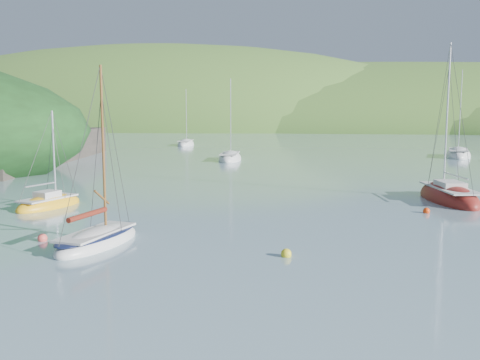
% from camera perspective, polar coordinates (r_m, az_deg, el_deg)
% --- Properties ---
extents(ground, '(700.00, 700.00, 0.00)m').
position_cam_1_polar(ground, '(23.86, -6.87, -7.25)').
color(ground, '#70919B').
rests_on(ground, ground).
extents(shoreline_hills, '(690.00, 135.00, 56.00)m').
position_cam_1_polar(shoreline_hills, '(195.24, 5.64, 5.68)').
color(shoreline_hills, '#326225').
rests_on(shoreline_hills, ground).
extents(daysailer_white, '(2.90, 5.86, 8.63)m').
position_cam_1_polar(daysailer_white, '(25.13, -14.94, -6.22)').
color(daysailer_white, silver).
rests_on(daysailer_white, ground).
extents(sloop_red, '(4.12, 8.06, 11.38)m').
position_cam_1_polar(sloop_red, '(38.39, 21.35, -1.77)').
color(sloop_red, maroon).
rests_on(sloop_red, ground).
extents(sailboat_yellow, '(3.22, 5.30, 6.58)m').
position_cam_1_polar(sailboat_yellow, '(35.55, -19.71, -2.48)').
color(sailboat_yellow, '#F0AB16').
rests_on(sailboat_yellow, ground).
extents(distant_sloop_a, '(3.36, 7.70, 10.67)m').
position_cam_1_polar(distant_sloop_a, '(64.60, -1.08, 2.28)').
color(distant_sloop_a, silver).
rests_on(distant_sloop_a, ground).
extents(distant_sloop_b, '(4.48, 8.92, 12.16)m').
position_cam_1_polar(distant_sloop_b, '(74.76, 22.25, 2.44)').
color(distant_sloop_b, silver).
rests_on(distant_sloop_b, ground).
extents(distant_sloop_c, '(3.40, 7.56, 10.43)m').
position_cam_1_polar(distant_sloop_c, '(92.11, -5.80, 3.80)').
color(distant_sloop_c, silver).
rests_on(distant_sloop_c, ground).
extents(mooring_buoys, '(24.28, 12.01, 0.47)m').
position_cam_1_polar(mooring_buoys, '(28.07, -7.74, -4.77)').
color(mooring_buoys, yellow).
rests_on(mooring_buoys, ground).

